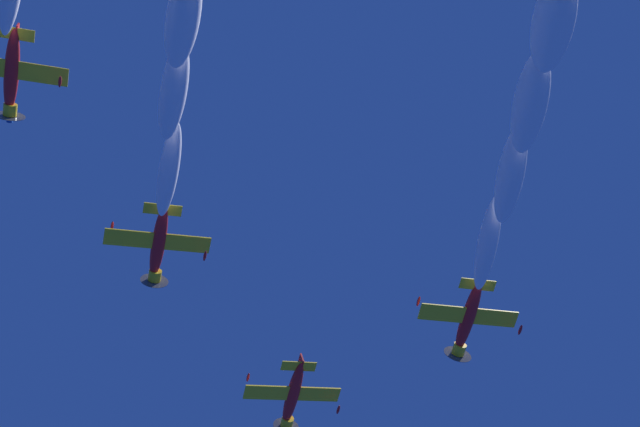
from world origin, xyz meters
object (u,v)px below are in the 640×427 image
object	(u,v)px
airplane_right_wingman	(468,319)
airplane_lead	(292,396)
airplane_left_wingman	(158,245)
airplane_slot_tail	(12,75)

from	to	relation	value
airplane_right_wingman	airplane_lead	bearing A→B (deg)	33.05
airplane_lead	airplane_right_wingman	xyz separation A→B (m)	(-13.34, -8.68, -2.39)
airplane_left_wingman	airplane_right_wingman	xyz separation A→B (m)	(-6.23, -24.07, -1.64)
airplane_lead	airplane_slot_tail	world-z (taller)	airplane_lead
airplane_lead	airplane_right_wingman	bearing A→B (deg)	-146.95
airplane_left_wingman	airplane_slot_tail	xyz separation A→B (m)	(-7.03, 15.21, -0.03)
airplane_right_wingman	airplane_slot_tail	xyz separation A→B (m)	(-0.80, 39.28, 1.61)
airplane_right_wingman	airplane_slot_tail	distance (m)	39.32
airplane_left_wingman	airplane_right_wingman	bearing A→B (deg)	-104.51
airplane_left_wingman	airplane_slot_tail	size ratio (longest dim) A/B	0.99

